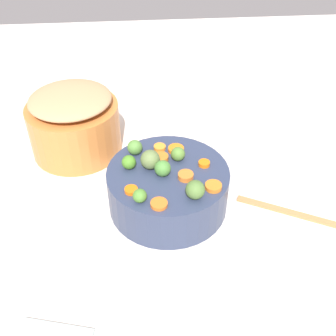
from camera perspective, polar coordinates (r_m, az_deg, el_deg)
The scene contains 19 objects.
tabletop at distance 0.96m, azimuth -0.77°, elevation -5.28°, with size 2.40×2.40×0.02m, color silver.
serving_bowl_carrots at distance 0.91m, azimuth 0.00°, elevation -2.91°, with size 0.27×0.27×0.10m, color #2E3853.
metal_pot at distance 1.10m, azimuth -12.95°, elevation 5.46°, with size 0.24×0.24×0.14m, color #CA7537.
stuffing_mound at distance 1.05m, azimuth -13.64°, elevation 9.37°, with size 0.21×0.21×0.04m, color tan.
carrot_slice_0 at distance 0.84m, azimuth 6.40°, elevation -2.59°, with size 0.04×0.04×0.01m, color orange.
carrot_slice_1 at distance 0.83m, azimuth -5.21°, elevation -3.11°, with size 0.03×0.03×0.01m, color orange.
carrot_slice_2 at distance 0.91m, azimuth -1.17°, elevation 1.46°, with size 0.03×0.03×0.01m, color orange.
carrot_slice_3 at distance 0.93m, azimuth 1.14°, elevation 2.67°, with size 0.04×0.04×0.01m, color orange.
carrot_slice_4 at distance 0.86m, azimuth 2.51°, elevation -1.12°, with size 0.03×0.03×0.01m, color orange.
carrot_slice_5 at distance 0.94m, azimuth -1.41°, elevation 2.89°, with size 0.03×0.03×0.01m, color orange.
carrot_slice_6 at distance 0.80m, azimuth -1.27°, elevation -5.08°, with size 0.03×0.03×0.01m, color orange.
carrot_slice_7 at distance 0.89m, azimuth 5.11°, elevation 0.64°, with size 0.03×0.03×0.01m, color orange.
brussels_sprout_0 at distance 0.80m, azimuth -4.00°, elevation -3.91°, with size 0.03×0.03×0.03m, color #4A802F.
brussels_sprout_1 at distance 0.88m, azimuth -5.54°, elevation 0.82°, with size 0.03×0.03×0.03m, color #488225.
brussels_sprout_2 at distance 0.88m, azimuth -2.51°, elevation 1.20°, with size 0.04×0.04×0.04m, color #5E743F.
brussels_sprout_3 at distance 0.92m, azimuth -4.69°, elevation 2.91°, with size 0.03×0.03×0.03m, color #518438.
brussels_sprout_4 at distance 0.81m, azimuth 3.86°, elevation -3.07°, with size 0.04×0.04×0.04m, color #4E7134.
brussels_sprout_5 at distance 0.90m, azimuth 1.42°, elevation 2.00°, with size 0.03×0.03×0.03m, color #547F33.
brussels_sprout_6 at distance 0.86m, azimuth -0.93°, elevation -0.06°, with size 0.04×0.04×0.04m, color #488235.
Camera 1 is at (0.68, -0.04, 0.69)m, focal length 43.29 mm.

